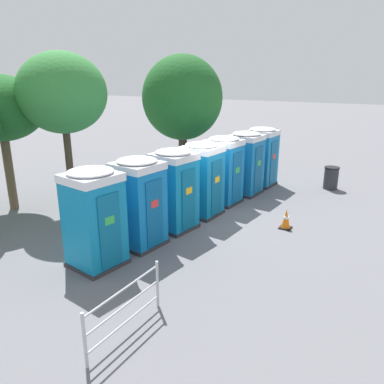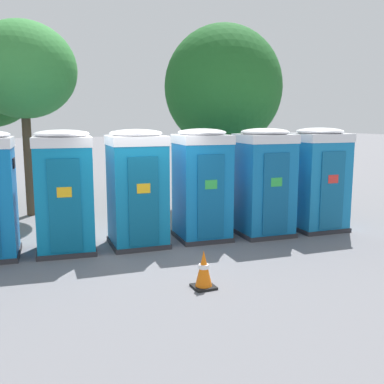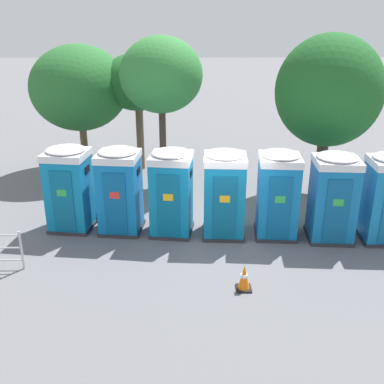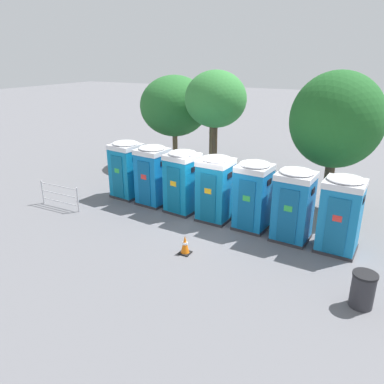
% 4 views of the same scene
% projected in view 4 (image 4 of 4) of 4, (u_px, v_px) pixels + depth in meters
% --- Properties ---
extents(ground_plane, '(120.00, 120.00, 0.00)m').
position_uv_depth(ground_plane, '(213.00, 220.00, 14.55)').
color(ground_plane, slate).
extents(portapotty_0, '(1.36, 1.34, 2.54)m').
position_uv_depth(portapotty_0, '(127.00, 169.00, 16.56)').
color(portapotty_0, '#2D2D33').
rests_on(portapotty_0, ground).
extents(portapotty_1, '(1.31, 1.31, 2.54)m').
position_uv_depth(portapotty_1, '(153.00, 175.00, 15.75)').
color(portapotty_1, '#2D2D33').
rests_on(portapotty_1, ground).
extents(portapotty_2, '(1.32, 1.34, 2.54)m').
position_uv_depth(portapotty_2, '(182.00, 181.00, 14.95)').
color(portapotty_2, '#2D2D33').
rests_on(portapotty_2, ground).
extents(portapotty_3, '(1.27, 1.27, 2.54)m').
position_uv_depth(portapotty_3, '(215.00, 188.00, 14.18)').
color(portapotty_3, '#2D2D33').
rests_on(portapotty_3, ground).
extents(portapotty_4, '(1.26, 1.29, 2.54)m').
position_uv_depth(portapotty_4, '(253.00, 195.00, 13.47)').
color(portapotty_4, '#2D2D33').
rests_on(portapotty_4, ground).
extents(portapotty_5, '(1.30, 1.28, 2.54)m').
position_uv_depth(portapotty_5, '(293.00, 205.00, 12.62)').
color(portapotty_5, '#2D2D33').
rests_on(portapotty_5, ground).
extents(portapotty_6, '(1.31, 1.27, 2.54)m').
position_uv_depth(portapotty_6, '(341.00, 214.00, 11.89)').
color(portapotty_6, '#2D2D33').
rests_on(portapotty_6, ground).
extents(street_tree_0, '(3.54, 3.54, 5.54)m').
position_uv_depth(street_tree_0, '(336.00, 120.00, 14.33)').
color(street_tree_0, '#4C3826').
rests_on(street_tree_0, ground).
extents(street_tree_1, '(3.83, 3.83, 5.03)m').
position_uv_depth(street_tree_1, '(174.00, 106.00, 20.86)').
color(street_tree_1, brown).
rests_on(street_tree_1, ground).
extents(street_tree_2, '(2.92, 2.92, 5.41)m').
position_uv_depth(street_tree_2, '(216.00, 100.00, 17.58)').
color(street_tree_2, '#4C3826').
rests_on(street_tree_2, ground).
extents(street_tree_3, '(2.92, 2.92, 4.70)m').
position_uv_depth(street_tree_3, '(213.00, 105.00, 19.82)').
color(street_tree_3, brown).
rests_on(street_tree_3, ground).
extents(trash_can, '(0.62, 0.62, 0.95)m').
position_uv_depth(trash_can, '(363.00, 290.00, 9.41)').
color(trash_can, '#2D2D33').
rests_on(trash_can, ground).
extents(traffic_cone, '(0.36, 0.36, 0.64)m').
position_uv_depth(traffic_cone, '(185.00, 245.00, 11.99)').
color(traffic_cone, black).
rests_on(traffic_cone, ground).
extents(event_barrier, '(2.06, 0.06, 1.05)m').
position_uv_depth(event_barrier, '(60.00, 195.00, 15.55)').
color(event_barrier, '#B7B7BC').
rests_on(event_barrier, ground).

